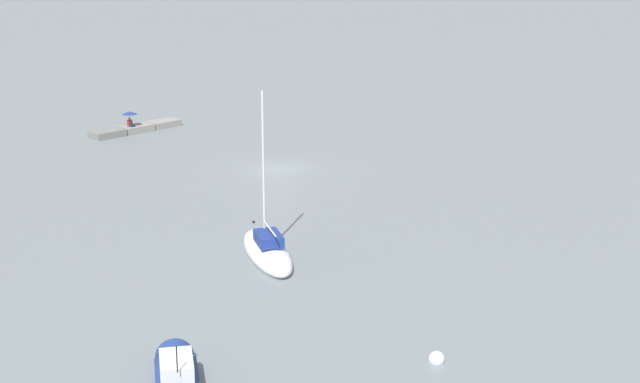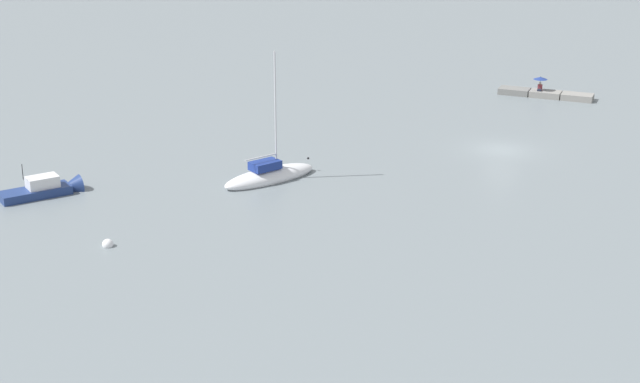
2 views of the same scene
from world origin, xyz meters
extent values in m
plane|color=slate|center=(0.00, 0.00, 0.00)|extent=(500.00, 500.00, 0.00)
cube|color=gray|center=(-2.77, -17.23, 0.27)|extent=(2.68, 1.60, 0.55)
cube|color=gray|center=(0.00, -17.23, 0.27)|extent=(2.68, 1.60, 0.55)
cube|color=slate|center=(2.77, -17.23, 0.27)|extent=(2.68, 1.60, 0.55)
cube|color=#1E2333|center=(0.53, -17.04, 0.63)|extent=(0.39, 0.44, 0.16)
cube|color=maroon|center=(0.55, -17.32, 0.81)|extent=(0.41, 0.25, 0.52)
sphere|color=tan|center=(0.55, -17.32, 1.17)|extent=(0.22, 0.22, 0.22)
cylinder|color=black|center=(0.55, -17.25, 1.07)|extent=(0.02, 0.02, 1.05)
cone|color=navy|center=(0.55, -17.25, 1.66)|extent=(1.23, 1.23, 0.22)
sphere|color=black|center=(0.55, -17.25, 1.80)|extent=(0.05, 0.05, 0.05)
ellipsoid|color=silver|center=(12.68, 12.77, 0.25)|extent=(5.17, 7.12, 1.21)
cube|color=navy|center=(12.85, 13.08, 1.13)|extent=(2.01, 2.31, 0.55)
cylinder|color=silver|center=(12.40, 12.28, 4.74)|extent=(0.12, 0.12, 7.77)
cylinder|color=silver|center=(13.00, 13.36, 1.76)|extent=(1.27, 2.19, 0.09)
sphere|color=black|center=(11.11, 9.95, 0.90)|extent=(0.16, 0.16, 0.16)
cube|color=navy|center=(24.97, 21.44, 0.18)|extent=(3.80, 4.51, 0.73)
cone|color=navy|center=(23.73, 19.64, 0.18)|extent=(2.14, 2.13, 1.54)
cube|color=silver|center=(24.67, 21.01, 0.91)|extent=(2.10, 2.28, 0.73)
cube|color=#283847|center=(24.37, 20.58, 0.95)|extent=(1.00, 0.73, 0.51)
cylinder|color=black|center=(25.34, 21.98, 1.79)|extent=(0.04, 0.04, 1.02)
sphere|color=white|center=(16.09, 26.46, 0.11)|extent=(0.64, 0.64, 0.64)
camera|label=1|loc=(43.48, 47.07, 16.77)|focal=53.03mm
camera|label=2|loc=(-14.13, 67.85, 21.01)|focal=54.61mm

